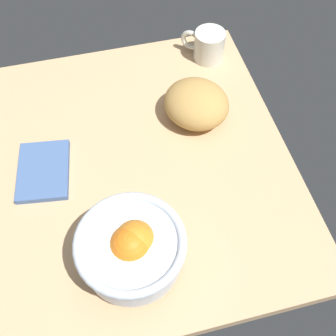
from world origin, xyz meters
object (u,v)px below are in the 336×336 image
(bread_loaf, at_px, (196,104))
(fruit_bowl, at_px, (132,248))
(napkin_folded, at_px, (43,171))
(mug, at_px, (208,45))

(bread_loaf, bearing_deg, fruit_bowl, 146.27)
(fruit_bowl, height_order, bread_loaf, fruit_bowl)
(napkin_folded, distance_m, mug, 0.50)
(napkin_folded, xyz_separation_m, mug, (0.26, -0.43, 0.03))
(bread_loaf, bearing_deg, napkin_folded, 101.37)
(bread_loaf, relative_size, mug, 1.46)
(napkin_folded, height_order, mug, mug)
(fruit_bowl, height_order, napkin_folded, fruit_bowl)
(bread_loaf, distance_m, mug, 0.20)
(mug, bearing_deg, fruit_bowl, 149.57)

